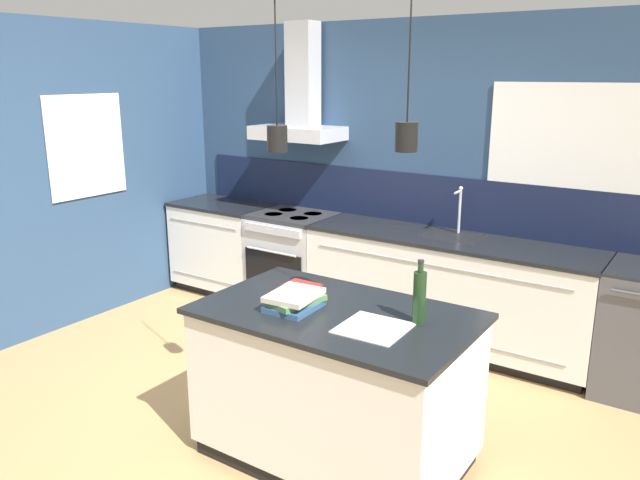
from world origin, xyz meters
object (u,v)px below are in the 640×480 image
(bottle_on_island, at_px, (419,297))
(red_supply_box, at_px, (302,291))
(oven_range, at_px, (293,261))
(book_stack, at_px, (294,300))

(bottle_on_island, bearing_deg, red_supply_box, -177.08)
(oven_range, distance_m, book_stack, 2.43)
(bottle_on_island, xyz_separation_m, red_supply_box, (-0.71, -0.04, -0.10))
(bottle_on_island, distance_m, red_supply_box, 0.72)
(book_stack, bearing_deg, oven_range, 126.48)
(red_supply_box, bearing_deg, book_stack, -70.05)
(red_supply_box, bearing_deg, bottle_on_island, 2.92)
(oven_range, height_order, red_supply_box, red_supply_box)
(oven_range, xyz_separation_m, book_stack, (1.41, -1.91, 0.50))
(book_stack, relative_size, red_supply_box, 1.75)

